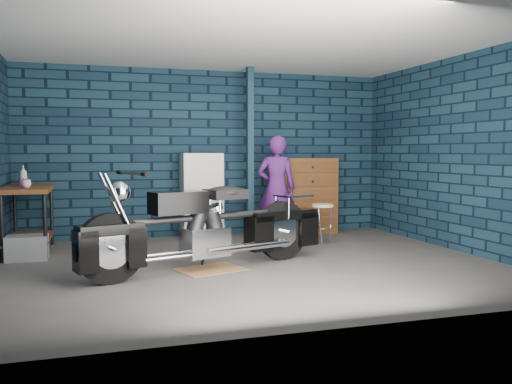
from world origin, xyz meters
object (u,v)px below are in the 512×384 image
(person, at_px, (276,188))
(tool_chest, at_px, (306,196))
(motorcycle, at_px, (210,220))
(shop_stool, at_px, (323,224))
(workbench, at_px, (29,220))
(locker, at_px, (202,196))
(storage_bin, at_px, (27,248))

(person, relative_size, tool_chest, 1.28)
(motorcycle, distance_m, person, 2.32)
(motorcycle, distance_m, shop_stool, 2.40)
(workbench, distance_m, person, 3.59)
(locker, bearing_deg, person, -27.60)
(motorcycle, bearing_deg, workbench, 122.77)
(workbench, height_order, person, person)
(motorcycle, distance_m, tool_chest, 3.21)
(storage_bin, xyz_separation_m, locker, (2.48, 1.12, 0.52))
(storage_bin, relative_size, shop_stool, 0.85)
(workbench, xyz_separation_m, locker, (2.50, 0.62, 0.22))
(workbench, xyz_separation_m, motorcycle, (2.13, -1.74, 0.13))
(tool_chest, xyz_separation_m, shop_stool, (-0.17, -1.07, -0.34))
(person, height_order, storage_bin, person)
(person, height_order, tool_chest, person)
(person, relative_size, locker, 1.20)
(tool_chest, bearing_deg, locker, 180.00)
(storage_bin, xyz_separation_m, tool_chest, (4.29, 1.12, 0.48))
(motorcycle, xyz_separation_m, shop_stool, (2.00, 1.29, -0.29))
(workbench, bearing_deg, tool_chest, 8.16)
(workbench, height_order, storage_bin, workbench)
(locker, relative_size, shop_stool, 2.29)
(motorcycle, xyz_separation_m, tool_chest, (2.18, 2.36, 0.05))
(shop_stool, bearing_deg, tool_chest, 80.75)
(person, xyz_separation_m, tool_chest, (0.73, 0.56, -0.18))
(workbench, height_order, motorcycle, motorcycle)
(motorcycle, xyz_separation_m, locker, (0.37, 2.36, 0.09))
(motorcycle, relative_size, storage_bin, 5.30)
(person, relative_size, storage_bin, 3.24)
(person, distance_m, shop_stool, 0.91)
(motorcycle, xyz_separation_m, storage_bin, (-2.11, 1.24, -0.43))
(locker, distance_m, shop_stool, 1.99)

